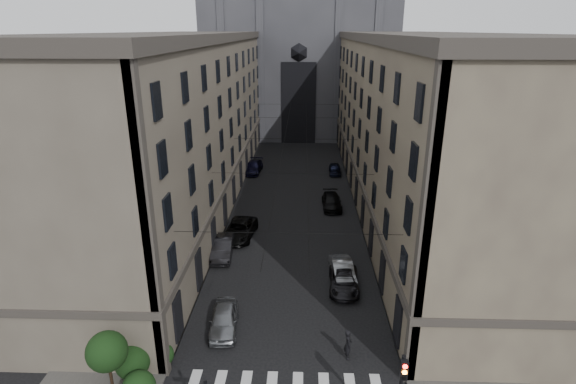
# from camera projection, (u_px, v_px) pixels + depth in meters

# --- Properties ---
(sidewalk_left) EXTENTS (7.00, 80.00, 0.15)m
(sidewalk_left) POSITION_uv_depth(u_px,v_px,m) (209.00, 196.00, 54.63)
(sidewalk_left) COLOR #383533
(sidewalk_left) RESTS_ON ground
(sidewalk_right) EXTENTS (7.00, 80.00, 0.15)m
(sidewalk_right) POSITION_uv_depth(u_px,v_px,m) (382.00, 198.00, 53.95)
(sidewalk_right) COLOR #383533
(sidewalk_right) RESTS_ON ground
(building_left) EXTENTS (13.60, 60.60, 18.85)m
(building_left) POSITION_uv_depth(u_px,v_px,m) (179.00, 120.00, 51.56)
(building_left) COLOR #534A3F
(building_left) RESTS_ON ground
(building_right) EXTENTS (13.60, 60.60, 18.85)m
(building_right) POSITION_uv_depth(u_px,v_px,m) (414.00, 122.00, 50.69)
(building_right) COLOR brown
(building_right) RESTS_ON ground
(gothic_tower) EXTENTS (35.00, 23.00, 58.00)m
(gothic_tower) POSITION_uv_depth(u_px,v_px,m) (300.00, 37.00, 84.83)
(gothic_tower) COLOR #2D2D33
(gothic_tower) RESTS_ON ground
(shrub_cluster) EXTENTS (3.90, 4.40, 3.90)m
(shrub_cluster) POSITION_uv_depth(u_px,v_px,m) (127.00, 363.00, 24.87)
(shrub_cluster) COLOR black
(shrub_cluster) RESTS_ON sidewalk_left
(tram_wires) EXTENTS (14.00, 60.00, 0.43)m
(tram_wires) POSITION_uv_depth(u_px,v_px,m) (295.00, 140.00, 51.50)
(tram_wires) COLOR black
(tram_wires) RESTS_ON ground
(car_left_near) EXTENTS (2.18, 4.67, 1.55)m
(car_left_near) POSITION_uv_depth(u_px,v_px,m) (224.00, 319.00, 30.28)
(car_left_near) COLOR slate
(car_left_near) RESTS_ON ground
(car_left_midnear) EXTENTS (2.02, 5.05, 1.63)m
(car_left_midnear) POSITION_uv_depth(u_px,v_px,m) (223.00, 248.00, 40.11)
(car_left_midnear) COLOR black
(car_left_midnear) RESTS_ON ground
(car_left_midfar) EXTENTS (3.26, 6.01, 1.60)m
(car_left_midfar) POSITION_uv_depth(u_px,v_px,m) (240.00, 230.00, 43.74)
(car_left_midfar) COLOR black
(car_left_midfar) RESTS_ON ground
(car_left_far) EXTENTS (2.64, 5.58, 1.57)m
(car_left_far) POSITION_uv_depth(u_px,v_px,m) (253.00, 167.00, 63.62)
(car_left_far) COLOR black
(car_left_far) RESTS_ON ground
(car_right_near) EXTENTS (2.08, 4.82, 1.54)m
(car_right_near) POSITION_uv_depth(u_px,v_px,m) (342.00, 271.00, 36.37)
(car_right_near) COLOR gray
(car_right_near) RESTS_ON ground
(car_right_midnear) EXTENTS (2.47, 4.97, 1.35)m
(car_right_midnear) POSITION_uv_depth(u_px,v_px,m) (344.00, 281.00, 35.07)
(car_right_midnear) COLOR black
(car_right_midnear) RESTS_ON ground
(car_right_midfar) EXTENTS (2.20, 5.16, 1.48)m
(car_right_midfar) POSITION_uv_depth(u_px,v_px,m) (332.00, 202.00, 51.02)
(car_right_midfar) COLOR black
(car_right_midfar) RESTS_ON ground
(car_right_far) EXTENTS (1.72, 4.10, 1.38)m
(car_right_far) POSITION_uv_depth(u_px,v_px,m) (335.00, 169.00, 63.10)
(car_right_far) COLOR black
(car_right_far) RESTS_ON ground
(pedestrian) EXTENTS (0.53, 0.76, 1.99)m
(pedestrian) POSITION_uv_depth(u_px,v_px,m) (348.00, 344.00, 27.55)
(pedestrian) COLOR black
(pedestrian) RESTS_ON ground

